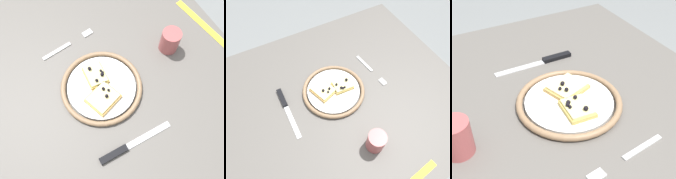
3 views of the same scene
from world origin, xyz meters
TOP-DOWN VIEW (x-y plane):
  - ground_plane at (0.00, 0.00)m, footprint 6.00×6.00m
  - dining_table at (0.00, 0.00)m, footprint 1.05×0.90m
  - plate at (0.02, -0.04)m, footprint 0.27×0.27m
  - pizza_slice_near at (-0.02, -0.03)m, footprint 0.09×0.07m
  - pizza_slice_far at (0.06, -0.05)m, footprint 0.11×0.12m
  - knife at (0.22, -0.07)m, footprint 0.02×0.24m
  - fork at (-0.19, -0.06)m, footprint 0.04×0.20m
  - cup at (-0.01, 0.24)m, footprint 0.06×0.06m
  - measuring_tape at (-0.01, 0.41)m, footprint 0.29×0.06m

SIDE VIEW (x-z plane):
  - ground_plane at x=0.00m, z-range 0.00..0.00m
  - dining_table at x=0.00m, z-range 0.28..1.04m
  - measuring_tape at x=-0.01m, z-range 0.76..0.76m
  - fork at x=-0.19m, z-range 0.76..0.76m
  - knife at x=0.22m, z-range 0.76..0.77m
  - plate at x=0.02m, z-range 0.76..0.78m
  - pizza_slice_far at x=0.06m, z-range 0.76..0.79m
  - pizza_slice_near at x=-0.02m, z-range 0.77..0.79m
  - cup at x=-0.01m, z-range 0.76..0.84m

